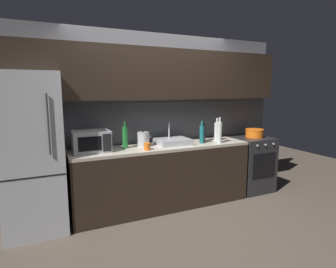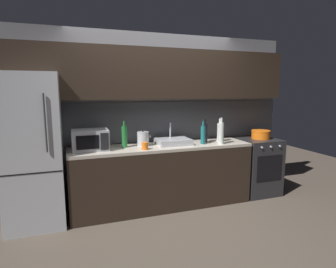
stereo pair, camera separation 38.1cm
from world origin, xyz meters
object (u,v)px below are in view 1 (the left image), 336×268
at_px(microwave, 91,141).
at_px(mug_orange, 147,146).
at_px(wine_bottle_white, 217,131).
at_px(oven_range, 251,164).
at_px(kettle, 143,139).
at_px(cooking_pot, 254,133).
at_px(wine_bottle_teal, 202,134).
at_px(refrigerator, 32,154).
at_px(wine_bottle_dark, 203,132).
at_px(wine_bottle_clear, 219,132).
at_px(wine_bottle_green, 125,137).

bearing_deg(microwave, mug_orange, -16.72).
xyz_separation_m(microwave, wine_bottle_white, (1.90, -0.02, 0.01)).
relative_size(oven_range, kettle, 4.02).
relative_size(microwave, cooking_pot, 1.55).
bearing_deg(oven_range, wine_bottle_teal, -175.06).
relative_size(refrigerator, wine_bottle_dark, 5.40).
relative_size(microwave, mug_orange, 4.81).
relative_size(kettle, wine_bottle_white, 0.64).
relative_size(kettle, wine_bottle_clear, 0.58).
height_order(microwave, mug_orange, microwave).
xyz_separation_m(refrigerator, wine_bottle_clear, (2.50, -0.17, 0.12)).
relative_size(oven_range, cooking_pot, 3.04).
xyz_separation_m(wine_bottle_white, mug_orange, (-1.22, -0.19, -0.10)).
distance_m(refrigerator, wine_bottle_clear, 2.51).
bearing_deg(wine_bottle_clear, wine_bottle_teal, 161.67).
bearing_deg(wine_bottle_dark, microwave, -179.77).
distance_m(wine_bottle_green, mug_orange, 0.34).
bearing_deg(refrigerator, oven_range, -0.02).
xyz_separation_m(kettle, cooking_pot, (1.93, -0.06, -0.03)).
bearing_deg(mug_orange, refrigerator, 172.22).
bearing_deg(cooking_pot, refrigerator, -180.00).
distance_m(kettle, wine_bottle_green, 0.27).
relative_size(refrigerator, wine_bottle_clear, 4.89).
bearing_deg(wine_bottle_white, wine_bottle_dark, 174.25).
relative_size(oven_range, wine_bottle_clear, 2.34).
relative_size(wine_bottle_white, wine_bottle_dark, 1.01).
height_order(oven_range, microwave, microwave).
relative_size(wine_bottle_dark, cooking_pot, 1.18).
relative_size(oven_range, wine_bottle_dark, 2.58).
distance_m(oven_range, wine_bottle_clear, 1.01).
xyz_separation_m(microwave, wine_bottle_clear, (1.82, -0.19, 0.03)).
height_order(wine_bottle_dark, mug_orange, wine_bottle_dark).
distance_m(wine_bottle_white, mug_orange, 1.24).
bearing_deg(wine_bottle_white, wine_bottle_green, 178.07).
bearing_deg(wine_bottle_white, wine_bottle_teal, -164.30).
distance_m(oven_range, cooking_pot, 0.52).
bearing_deg(oven_range, wine_bottle_dark, 178.42).
bearing_deg(cooking_pot, wine_bottle_dark, 178.57).
distance_m(wine_bottle_green, cooking_pot, 2.20).
xyz_separation_m(kettle, wine_bottle_white, (1.18, -0.06, 0.05)).
distance_m(oven_range, wine_bottle_green, 2.24).
relative_size(wine_bottle_clear, wine_bottle_green, 1.07).
xyz_separation_m(refrigerator, wine_bottle_teal, (2.25, -0.09, 0.10)).
bearing_deg(oven_range, cooking_pot, 1.80).
distance_m(mug_orange, cooking_pot, 1.98).
relative_size(wine_bottle_teal, mug_orange, 3.48).
bearing_deg(cooking_pot, microwave, 179.60).
bearing_deg(cooking_pot, oven_range, -178.20).
xyz_separation_m(wine_bottle_green, mug_orange, (0.23, -0.24, -0.10)).
bearing_deg(wine_bottle_dark, wine_bottle_clear, -50.56).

